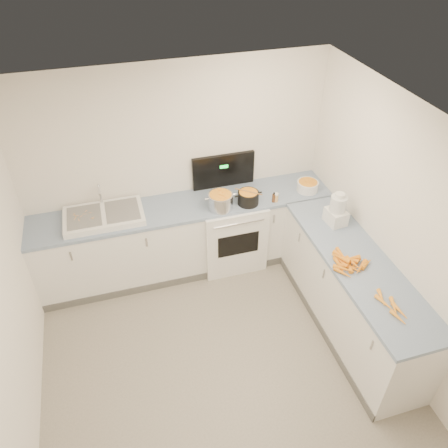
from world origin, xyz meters
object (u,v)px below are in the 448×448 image
object	(u,v)px
steel_pot	(221,202)
extract_bottle	(274,198)
black_pot	(248,199)
food_processor	(337,210)
sink	(104,216)
stove	(230,229)
spice_jar	(276,198)
mixing_bowl	(307,186)

from	to	relation	value
steel_pot	extract_bottle	distance (m)	0.63
black_pot	food_processor	world-z (taller)	food_processor
sink	black_pot	distance (m)	1.63
extract_bottle	food_processor	xyz separation A→B (m)	(0.49, -0.56, 0.11)
black_pot	stove	bearing A→B (deg)	137.05
black_pot	spice_jar	world-z (taller)	black_pot
spice_jar	mixing_bowl	bearing A→B (deg)	13.65
mixing_bowl	spice_jar	xyz separation A→B (m)	(-0.45, -0.11, -0.01)
extract_bottle	sink	bearing A→B (deg)	173.31
steel_pot	mixing_bowl	distance (m)	1.10
sink	stove	bearing A→B (deg)	-0.62
extract_bottle	spice_jar	bearing A→B (deg)	3.86
extract_bottle	spice_jar	distance (m)	0.03
black_pot	spice_jar	distance (m)	0.33
mixing_bowl	extract_bottle	distance (m)	0.49
steel_pot	food_processor	distance (m)	1.28
steel_pot	black_pot	bearing A→B (deg)	-0.11
stove	extract_bottle	size ratio (longest dim) A/B	13.44
steel_pot	food_processor	world-z (taller)	food_processor
stove	black_pot	size ratio (longest dim) A/B	5.61
steel_pot	mixing_bowl	size ratio (longest dim) A/B	1.10
sink	mixing_bowl	xyz separation A→B (m)	(2.39, -0.11, 0.02)
steel_pot	spice_jar	world-z (taller)	steel_pot
black_pot	extract_bottle	xyz separation A→B (m)	(0.30, -0.05, -0.02)
steel_pot	extract_bottle	world-z (taller)	steel_pot
sink	extract_bottle	distance (m)	1.92
spice_jar	food_processor	distance (m)	0.74
sink	spice_jar	world-z (taller)	sink
sink	mixing_bowl	distance (m)	2.39
stove	extract_bottle	distance (m)	0.72
black_pot	spice_jar	bearing A→B (deg)	-9.13
stove	black_pot	distance (m)	0.58
sink	black_pot	world-z (taller)	sink
food_processor	spice_jar	bearing A→B (deg)	129.82
stove	extract_bottle	world-z (taller)	stove
steel_pot	food_processor	size ratio (longest dim) A/B	0.74
sink	extract_bottle	world-z (taller)	sink
black_pot	food_processor	bearing A→B (deg)	-37.77
mixing_bowl	spice_jar	bearing A→B (deg)	-166.35
extract_bottle	stove	bearing A→B (deg)	155.68
black_pot	spice_jar	xyz separation A→B (m)	(0.32, -0.05, -0.02)
stove	mixing_bowl	xyz separation A→B (m)	(0.94, -0.10, 0.52)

